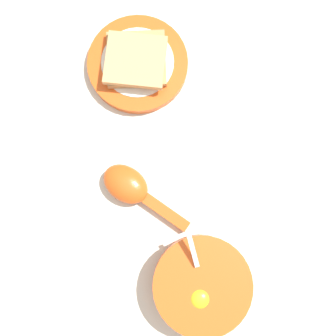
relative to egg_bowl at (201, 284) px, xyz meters
The scene contains 5 objects.
ground_plane 0.15m from the egg_bowl, 73.96° to the left, with size 3.00×3.00×0.00m, color beige.
egg_bowl is the anchor object (origin of this frame).
toast_plate 0.38m from the egg_bowl, 115.77° to the left, with size 0.17×0.17×0.02m.
toast_sandwich 0.38m from the egg_bowl, 116.04° to the left, with size 0.12×0.11×0.02m.
soup_spoon 0.19m from the egg_bowl, 136.54° to the left, with size 0.16×0.10×0.04m.
Camera 1 is at (-0.11, -0.06, 0.66)m, focal length 42.00 mm.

